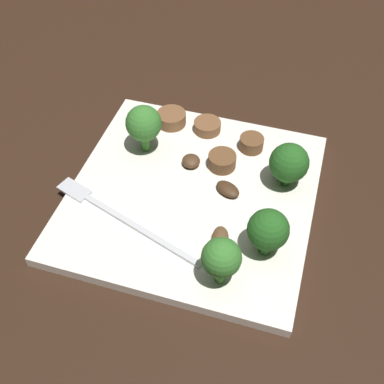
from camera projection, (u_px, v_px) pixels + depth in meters
The scene contains 14 objects.
ground_plane at pixel (192, 199), 0.52m from camera, with size 1.40×1.40×0.00m, color black.
plate at pixel (192, 196), 0.52m from camera, with size 0.25×0.25×0.01m, color white.
fork at pixel (116, 215), 0.49m from camera, with size 0.17×0.07×0.00m.
broccoli_floret_0 at pixel (221, 258), 0.42m from camera, with size 0.04×0.04×0.05m.
broccoli_floret_1 at pixel (268, 230), 0.44m from camera, with size 0.04×0.04×0.05m.
broccoli_floret_2 at pixel (289, 163), 0.50m from camera, with size 0.04×0.04×0.05m.
broccoli_floret_3 at pixel (144, 124), 0.53m from camera, with size 0.04×0.04×0.06m.
sausage_slice_0 at pixel (171, 118), 0.58m from camera, with size 0.03×0.03×0.02m, color brown.
sausage_slice_1 at pixel (207, 126), 0.57m from camera, with size 0.03×0.03×0.01m, color brown.
sausage_slice_2 at pixel (222, 161), 0.53m from camera, with size 0.03×0.03×0.02m, color brown.
sausage_slice_3 at pixel (251, 143), 0.55m from camera, with size 0.03×0.03×0.02m, color brown.
mushroom_0 at pixel (220, 238), 0.47m from camera, with size 0.03×0.02×0.01m, color brown.
mushroom_1 at pixel (191, 161), 0.54m from camera, with size 0.02×0.02×0.01m, color #4C331E.
mushroom_2 at pixel (228, 189), 0.51m from camera, with size 0.03×0.02×0.01m, color #422B19.
Camera 1 is at (-0.10, 0.33, 0.40)m, focal length 45.67 mm.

